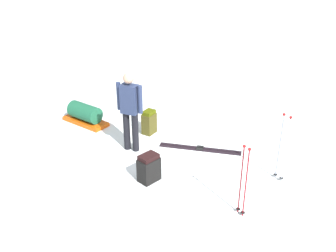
{
  "coord_description": "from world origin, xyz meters",
  "views": [
    {
      "loc": [
        6.51,
        -2.02,
        4.04
      ],
      "look_at": [
        0.0,
        0.0,
        0.7
      ],
      "focal_mm": 41.07,
      "sensor_mm": 36.0,
      "label": 1
    }
  ],
  "objects_px": {
    "ski_pair_near": "(200,149)",
    "ski_poles_planted_near": "(283,145)",
    "backpack_bright": "(149,122)",
    "ski_poles_planted_far": "(244,178)",
    "gear_sled": "(85,114)",
    "skier_standing": "(130,108)",
    "backpack_large_dark": "(149,168)"
  },
  "relations": [
    {
      "from": "skier_standing",
      "to": "gear_sled",
      "type": "height_order",
      "value": "skier_standing"
    },
    {
      "from": "backpack_bright",
      "to": "ski_poles_planted_near",
      "type": "xyz_separation_m",
      "value": [
        2.54,
        1.81,
        0.46
      ]
    },
    {
      "from": "skier_standing",
      "to": "gear_sled",
      "type": "distance_m",
      "value": 1.93
    },
    {
      "from": "skier_standing",
      "to": "backpack_bright",
      "type": "relative_size",
      "value": 3.05
    },
    {
      "from": "backpack_bright",
      "to": "gear_sled",
      "type": "distance_m",
      "value": 1.66
    },
    {
      "from": "backpack_large_dark",
      "to": "ski_poles_planted_near",
      "type": "height_order",
      "value": "ski_poles_planted_near"
    },
    {
      "from": "skier_standing",
      "to": "ski_pair_near",
      "type": "bearing_deg",
      "value": 72.73
    },
    {
      "from": "ski_poles_planted_far",
      "to": "skier_standing",
      "type": "bearing_deg",
      "value": -154.74
    },
    {
      "from": "backpack_bright",
      "to": "gear_sled",
      "type": "xyz_separation_m",
      "value": [
        -0.97,
        -1.34,
        -0.05
      ]
    },
    {
      "from": "ski_poles_planted_far",
      "to": "backpack_bright",
      "type": "bearing_deg",
      "value": -168.14
    },
    {
      "from": "backpack_large_dark",
      "to": "backpack_bright",
      "type": "distance_m",
      "value": 1.93
    },
    {
      "from": "backpack_bright",
      "to": "ski_poles_planted_far",
      "type": "xyz_separation_m",
      "value": [
        3.24,
        0.68,
        0.43
      ]
    },
    {
      "from": "ski_pair_near",
      "to": "backpack_large_dark",
      "type": "bearing_deg",
      "value": -58.8
    },
    {
      "from": "gear_sled",
      "to": "ski_poles_planted_far",
      "type": "bearing_deg",
      "value": 25.62
    },
    {
      "from": "ski_poles_planted_far",
      "to": "ski_poles_planted_near",
      "type": "bearing_deg",
      "value": 121.68
    },
    {
      "from": "skier_standing",
      "to": "ski_pair_near",
      "type": "height_order",
      "value": "skier_standing"
    },
    {
      "from": "backpack_bright",
      "to": "ski_poles_planted_near",
      "type": "relative_size",
      "value": 0.42
    },
    {
      "from": "ski_poles_planted_near",
      "to": "gear_sled",
      "type": "bearing_deg",
      "value": -138.06
    },
    {
      "from": "skier_standing",
      "to": "ski_pair_near",
      "type": "distance_m",
      "value": 1.73
    },
    {
      "from": "ski_pair_near",
      "to": "ski_poles_planted_near",
      "type": "xyz_separation_m",
      "value": [
        1.48,
        0.98,
        0.72
      ]
    },
    {
      "from": "ski_pair_near",
      "to": "gear_sled",
      "type": "distance_m",
      "value": 2.98
    },
    {
      "from": "ski_pair_near",
      "to": "ski_poles_planted_near",
      "type": "relative_size",
      "value": 1.2
    },
    {
      "from": "skier_standing",
      "to": "ski_poles_planted_near",
      "type": "height_order",
      "value": "skier_standing"
    },
    {
      "from": "backpack_bright",
      "to": "ski_poles_planted_far",
      "type": "bearing_deg",
      "value": 11.86
    },
    {
      "from": "skier_standing",
      "to": "gear_sled",
      "type": "xyz_separation_m",
      "value": [
        -1.6,
        -0.79,
        -0.73
      ]
    },
    {
      "from": "skier_standing",
      "to": "ski_poles_planted_near",
      "type": "distance_m",
      "value": 3.05
    },
    {
      "from": "ski_pair_near",
      "to": "ski_poles_planted_near",
      "type": "height_order",
      "value": "ski_poles_planted_near"
    },
    {
      "from": "ski_poles_planted_near",
      "to": "gear_sled",
      "type": "relative_size",
      "value": 1.09
    },
    {
      "from": "skier_standing",
      "to": "ski_poles_planted_near",
      "type": "bearing_deg",
      "value": 51.12
    },
    {
      "from": "skier_standing",
      "to": "backpack_bright",
      "type": "height_order",
      "value": "skier_standing"
    },
    {
      "from": "backpack_bright",
      "to": "ski_pair_near",
      "type": "bearing_deg",
      "value": 38.16
    },
    {
      "from": "ski_pair_near",
      "to": "skier_standing",
      "type": "bearing_deg",
      "value": -107.27
    }
  ]
}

